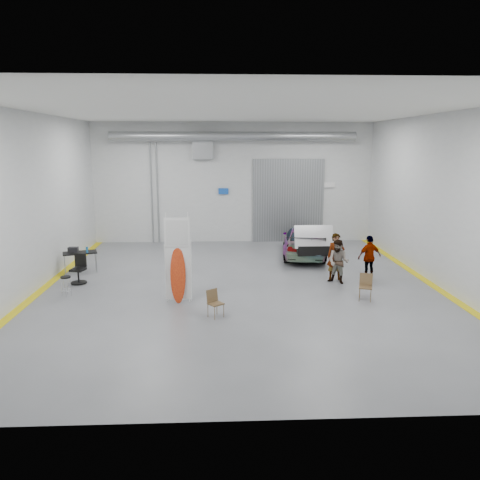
{
  "coord_description": "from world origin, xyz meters",
  "views": [
    {
      "loc": [
        -0.71,
        -15.64,
        4.94
      ],
      "look_at": [
        0.03,
        1.03,
        1.5
      ],
      "focal_mm": 35.0,
      "sensor_mm": 36.0,
      "label": 1
    }
  ],
  "objects_px": {
    "person_b": "(338,262)",
    "surfboard_display": "(178,267)",
    "folding_chair_far": "(365,292)",
    "shop_stool": "(66,286)",
    "work_table": "(78,252)",
    "office_chair": "(79,271)",
    "person_a": "(336,257)",
    "folding_chair_near": "(216,309)",
    "person_c": "(369,257)",
    "sedan_car": "(304,241)"
  },
  "relations": [
    {
      "from": "person_b",
      "to": "shop_stool",
      "type": "distance_m",
      "value": 9.39
    },
    {
      "from": "person_b",
      "to": "office_chair",
      "type": "distance_m",
      "value": 9.35
    },
    {
      "from": "folding_chair_far",
      "to": "shop_stool",
      "type": "distance_m",
      "value": 9.77
    },
    {
      "from": "person_c",
      "to": "person_a",
      "type": "bearing_deg",
      "value": -8.4
    },
    {
      "from": "person_a",
      "to": "person_b",
      "type": "xyz_separation_m",
      "value": [
        -0.02,
        -0.48,
        -0.07
      ]
    },
    {
      "from": "person_c",
      "to": "work_table",
      "type": "xyz_separation_m",
      "value": [
        -11.1,
        1.33,
        -0.02
      ]
    },
    {
      "from": "surfboard_display",
      "to": "folding_chair_far",
      "type": "distance_m",
      "value": 6.04
    },
    {
      "from": "folding_chair_near",
      "to": "work_table",
      "type": "xyz_separation_m",
      "value": [
        -5.4,
        5.13,
        0.54
      ]
    },
    {
      "from": "person_b",
      "to": "surfboard_display",
      "type": "bearing_deg",
      "value": -126.5
    },
    {
      "from": "sedan_car",
      "to": "person_a",
      "type": "bearing_deg",
      "value": 105.71
    },
    {
      "from": "work_table",
      "to": "shop_stool",
      "type": "bearing_deg",
      "value": -81.39
    },
    {
      "from": "folding_chair_near",
      "to": "shop_stool",
      "type": "relative_size",
      "value": 1.19
    },
    {
      "from": "folding_chair_far",
      "to": "work_table",
      "type": "bearing_deg",
      "value": 178.19
    },
    {
      "from": "folding_chair_far",
      "to": "person_b",
      "type": "bearing_deg",
      "value": 121.18
    },
    {
      "from": "person_c",
      "to": "work_table",
      "type": "relative_size",
      "value": 1.16
    },
    {
      "from": "person_c",
      "to": "surfboard_display",
      "type": "xyz_separation_m",
      "value": [
        -6.89,
        -2.47,
        0.36
      ]
    },
    {
      "from": "person_b",
      "to": "folding_chair_near",
      "type": "xyz_separation_m",
      "value": [
        -4.38,
        -3.18,
        -0.55
      ]
    },
    {
      "from": "folding_chair_near",
      "to": "shop_stool",
      "type": "bearing_deg",
      "value": 119.35
    },
    {
      "from": "person_a",
      "to": "office_chair",
      "type": "relative_size",
      "value": 1.66
    },
    {
      "from": "shop_stool",
      "to": "person_a",
      "type": "bearing_deg",
      "value": 9.29
    },
    {
      "from": "person_b",
      "to": "office_chair",
      "type": "bearing_deg",
      "value": -147.43
    },
    {
      "from": "sedan_car",
      "to": "folding_chair_near",
      "type": "bearing_deg",
      "value": 70.42
    },
    {
      "from": "folding_chair_near",
      "to": "folding_chair_far",
      "type": "xyz_separation_m",
      "value": [
        4.79,
        1.29,
        0.01
      ]
    },
    {
      "from": "person_a",
      "to": "folding_chair_far",
      "type": "bearing_deg",
      "value": -75.32
    },
    {
      "from": "sedan_car",
      "to": "work_table",
      "type": "distance_m",
      "value": 9.57
    },
    {
      "from": "folding_chair_far",
      "to": "office_chair",
      "type": "relative_size",
      "value": 0.81
    },
    {
      "from": "person_b",
      "to": "office_chair",
      "type": "height_order",
      "value": "person_b"
    },
    {
      "from": "person_b",
      "to": "work_table",
      "type": "relative_size",
      "value": 1.14
    },
    {
      "from": "sedan_car",
      "to": "person_c",
      "type": "bearing_deg",
      "value": 124.51
    },
    {
      "from": "surfboard_display",
      "to": "folding_chair_near",
      "type": "height_order",
      "value": "surfboard_display"
    },
    {
      "from": "sedan_car",
      "to": "person_c",
      "type": "distance_m",
      "value": 4.06
    },
    {
      "from": "person_a",
      "to": "shop_stool",
      "type": "relative_size",
      "value": 2.59
    },
    {
      "from": "folding_chair_far",
      "to": "folding_chair_near",
      "type": "bearing_deg",
      "value": -146.04
    },
    {
      "from": "person_c",
      "to": "folding_chair_near",
      "type": "height_order",
      "value": "person_c"
    },
    {
      "from": "shop_stool",
      "to": "office_chair",
      "type": "distance_m",
      "value": 1.48
    },
    {
      "from": "work_table",
      "to": "office_chair",
      "type": "xyz_separation_m",
      "value": [
        0.44,
        -1.52,
        -0.33
      ]
    },
    {
      "from": "person_a",
      "to": "work_table",
      "type": "height_order",
      "value": "person_a"
    },
    {
      "from": "sedan_car",
      "to": "person_a",
      "type": "height_order",
      "value": "person_a"
    },
    {
      "from": "person_b",
      "to": "work_table",
      "type": "xyz_separation_m",
      "value": [
        -9.77,
        1.95,
        -0.0
      ]
    },
    {
      "from": "person_c",
      "to": "folding_chair_far",
      "type": "distance_m",
      "value": 2.73
    },
    {
      "from": "sedan_car",
      "to": "surfboard_display",
      "type": "distance_m",
      "value": 7.95
    },
    {
      "from": "folding_chair_far",
      "to": "office_chair",
      "type": "bearing_deg",
      "value": -174.53
    },
    {
      "from": "surfboard_display",
      "to": "shop_stool",
      "type": "xyz_separation_m",
      "value": [
        -3.76,
        0.79,
        -0.83
      ]
    },
    {
      "from": "person_a",
      "to": "folding_chair_near",
      "type": "relative_size",
      "value": 2.17
    },
    {
      "from": "shop_stool",
      "to": "work_table",
      "type": "height_order",
      "value": "work_table"
    },
    {
      "from": "person_b",
      "to": "work_table",
      "type": "height_order",
      "value": "person_b"
    },
    {
      "from": "person_a",
      "to": "work_table",
      "type": "relative_size",
      "value": 1.24
    },
    {
      "from": "folding_chair_far",
      "to": "shop_stool",
      "type": "height_order",
      "value": "folding_chair_far"
    },
    {
      "from": "person_c",
      "to": "folding_chair_near",
      "type": "distance_m",
      "value": 6.88
    },
    {
      "from": "folding_chair_near",
      "to": "office_chair",
      "type": "bearing_deg",
      "value": 106.63
    }
  ]
}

